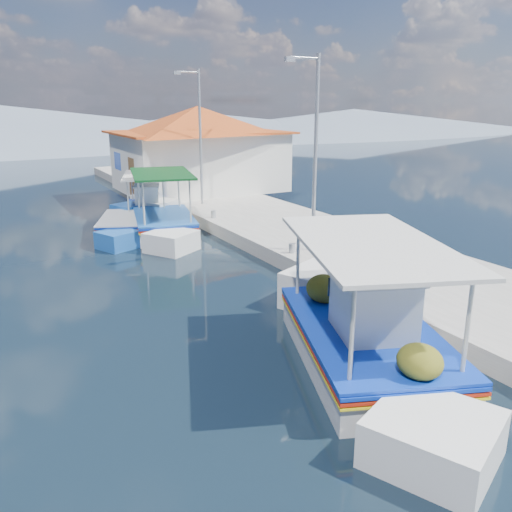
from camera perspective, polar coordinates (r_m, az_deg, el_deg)
ground at (r=13.69m, az=-5.12°, el=-5.83°), size 160.00×160.00×0.00m
quay at (r=21.33m, az=2.79°, el=3.05°), size 5.00×44.00×0.50m
bollards at (r=19.59m, az=-1.27°, el=3.07°), size 0.20×17.20×0.30m
main_caique at (r=11.07m, az=11.24°, el=-8.56°), size 4.53×8.10×2.86m
caique_green_canopy at (r=21.59m, az=-10.00°, el=3.41°), size 3.30×7.12×2.74m
caique_blue_hull at (r=21.92m, az=-14.09°, el=3.04°), size 3.19×5.52×1.06m
caique_far at (r=24.33m, az=-11.60°, el=4.81°), size 3.28×6.08×2.26m
harbor_building at (r=29.01m, az=-6.19°, el=11.58°), size 10.49×10.49×4.40m
lamp_post_near at (r=16.70m, az=6.18°, el=11.79°), size 1.21×0.14×6.00m
lamp_post_far at (r=24.60m, az=-6.24°, el=13.24°), size 1.21×0.14×6.00m
mountain_ridge at (r=68.69m, az=-19.75°, el=12.85°), size 171.40×96.00×5.50m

